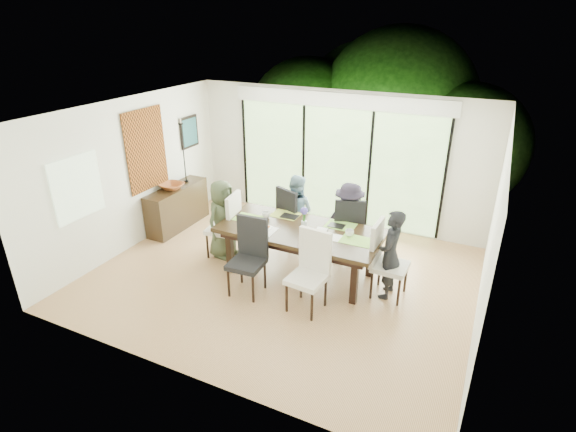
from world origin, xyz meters
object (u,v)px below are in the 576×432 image
at_px(table_top, 300,231).
at_px(vase, 304,225).
at_px(chair_far_left, 296,217).
at_px(person_left_end, 223,219).
at_px(chair_near_left, 246,258).
at_px(chair_near_right, 307,273).
at_px(cup_c, 349,233).
at_px(chair_left_end, 222,224).
at_px(bowl, 172,186).
at_px(chair_far_right, 349,227).
at_px(person_far_left, 296,212).
at_px(person_far_right, 349,222).
at_px(sideboard, 178,207).
at_px(laptop, 251,221).
at_px(chair_right_end, 391,261).
at_px(cup_b, 306,230).
at_px(person_right_end, 390,255).
at_px(cup_a, 266,215).

distance_m(table_top, vase, 0.12).
bearing_deg(chair_far_left, person_left_end, 62.15).
height_order(chair_near_left, chair_near_right, same).
bearing_deg(cup_c, chair_left_end, -177.51).
relative_size(table_top, person_left_end, 1.86).
bearing_deg(chair_near_right, chair_left_end, 162.64).
bearing_deg(bowl, chair_near_right, -21.69).
bearing_deg(chair_far_right, person_far_left, -17.64).
xyz_separation_m(chair_near_right, person_far_right, (0.05, 1.70, 0.10)).
distance_m(chair_near_left, person_far_left, 1.70).
bearing_deg(sideboard, cup_c, -7.75).
height_order(table_top, laptop, laptop).
relative_size(chair_near_right, person_far_right, 0.85).
relative_size(person_left_end, laptop, 3.91).
distance_m(chair_right_end, person_left_end, 2.98).
height_order(person_far_right, cup_b, person_far_right).
relative_size(chair_right_end, chair_near_right, 1.00).
height_order(chair_left_end, cup_b, chair_left_end).
distance_m(chair_far_left, chair_far_right, 1.00).
bearing_deg(table_top, laptop, -173.29).
bearing_deg(chair_near_right, chair_far_left, 125.06).
bearing_deg(chair_left_end, person_right_end, 82.64).
xyz_separation_m(vase, cup_c, (0.75, 0.05, -0.01)).
relative_size(laptop, cup_c, 2.66).
height_order(chair_near_left, vase, chair_near_left).
bearing_deg(chair_right_end, person_far_left, 68.53).
bearing_deg(cup_c, chair_near_left, -143.27).
xyz_separation_m(chair_far_right, person_left_end, (-2.03, -0.85, 0.10)).
xyz_separation_m(chair_near_left, person_right_end, (1.98, 0.87, 0.10)).
bearing_deg(chair_far_left, chair_near_right, 141.53).
bearing_deg(laptop, cup_b, -19.64).
bearing_deg(chair_far_left, cup_b, 144.89).
bearing_deg(chair_far_right, sideboard, -14.97).
distance_m(vase, laptop, 0.91).
xyz_separation_m(table_top, person_far_left, (-0.45, 0.83, -0.08)).
bearing_deg(chair_far_left, chair_far_right, -157.38).
bearing_deg(table_top, cup_a, 167.91).
relative_size(vase, bowl, 0.29).
xyz_separation_m(person_right_end, sideboard, (-4.46, 0.61, -0.28)).
relative_size(chair_right_end, chair_far_right, 1.00).
bearing_deg(person_far_right, sideboard, 12.66).
height_order(chair_far_right, cup_c, chair_far_right).
distance_m(chair_far_left, chair_near_left, 1.72).
relative_size(chair_far_left, cup_a, 8.87).
height_order(laptop, cup_c, cup_c).
xyz_separation_m(chair_right_end, sideboard, (-4.48, 0.61, -0.18)).
relative_size(person_right_end, cup_c, 10.40).
xyz_separation_m(chair_near_left, person_left_end, (-0.98, 0.87, 0.10)).
xyz_separation_m(laptop, bowl, (-2.13, 0.61, 0.07)).
xyz_separation_m(person_right_end, person_far_left, (-1.93, 0.83, 0.00)).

